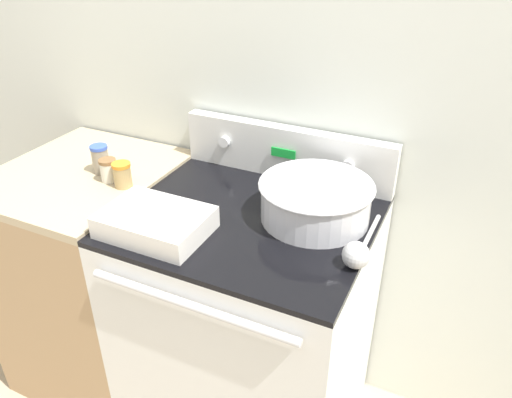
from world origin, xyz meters
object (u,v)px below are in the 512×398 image
at_px(spice_jar_orange_cap, 122,175).
at_px(spice_jar_blue_cap, 100,159).
at_px(casserole_dish, 155,221).
at_px(ladle, 357,253).
at_px(mixing_bowl, 316,199).
at_px(spice_jar_brown_cap, 109,170).

height_order(spice_jar_orange_cap, spice_jar_blue_cap, spice_jar_blue_cap).
xyz_separation_m(casserole_dish, ladle, (0.58, 0.11, -0.00)).
relative_size(mixing_bowl, spice_jar_brown_cap, 4.30).
bearing_deg(mixing_bowl, spice_jar_blue_cap, -176.40).
relative_size(casserole_dish, spice_jar_orange_cap, 3.52).
height_order(mixing_bowl, spice_jar_brown_cap, mixing_bowl).
distance_m(casserole_dish, spice_jar_orange_cap, 0.31).
distance_m(mixing_bowl, spice_jar_brown_cap, 0.73).
distance_m(spice_jar_orange_cap, spice_jar_brown_cap, 0.07).
distance_m(ladle, spice_jar_brown_cap, 0.91).
relative_size(mixing_bowl, ladle, 1.15).
xyz_separation_m(spice_jar_orange_cap, spice_jar_brown_cap, (-0.07, 0.01, -0.00)).
relative_size(casserole_dish, spice_jar_brown_cap, 3.76).
relative_size(ladle, spice_jar_orange_cap, 3.51).
xyz_separation_m(casserole_dish, spice_jar_blue_cap, (-0.40, 0.23, 0.03)).
height_order(mixing_bowl, spice_jar_blue_cap, mixing_bowl).
bearing_deg(spice_jar_brown_cap, spice_jar_orange_cap, -9.69).
distance_m(casserole_dish, spice_jar_brown_cap, 0.38).
distance_m(mixing_bowl, casserole_dish, 0.49).
bearing_deg(mixing_bowl, casserole_dish, -145.37).
relative_size(casserole_dish, ladle, 1.00).
distance_m(mixing_bowl, spice_jar_blue_cap, 0.80).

